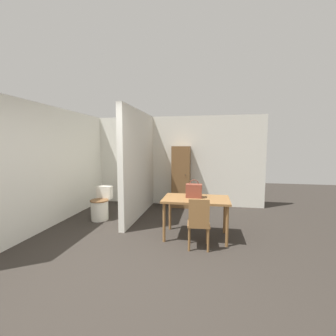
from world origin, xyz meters
name	(u,v)px	position (x,y,z in m)	size (l,w,h in m)	color
ground_plane	(121,275)	(0.00, 0.00, 0.00)	(16.00, 16.00, 0.00)	#2D2823
wall_back	(170,161)	(0.00, 3.72, 1.25)	(5.20, 0.12, 2.50)	silver
wall_left	(59,165)	(-2.16, 1.83, 1.25)	(0.12, 4.66, 2.50)	silver
partition_wall	(139,164)	(-0.54, 2.51, 1.25)	(0.12, 2.30, 2.50)	silver
dining_table	(196,202)	(0.89, 1.41, 0.65)	(1.19, 0.72, 0.73)	brown
wooden_chair	(199,222)	(0.96, 0.94, 0.45)	(0.38, 0.38, 0.85)	brown
toilet	(101,206)	(-1.32, 2.06, 0.30)	(0.41, 0.56, 0.73)	silver
handbag	(194,191)	(0.85, 1.46, 0.86)	(0.29, 0.17, 0.33)	brown
wooden_cabinet	(181,177)	(0.37, 3.44, 0.83)	(0.48, 0.41, 1.67)	brown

